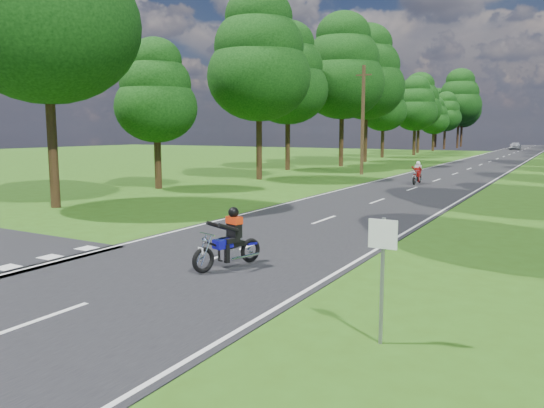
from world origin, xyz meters
The scene contains 9 objects.
ground centered at (0.00, 0.00, 0.00)m, with size 160.00×160.00×0.00m, color #2D5413.
main_road centered at (0.00, 50.00, 0.01)m, with size 7.00×140.00×0.02m, color black.
road_markings centered at (-0.14, 48.13, 0.02)m, with size 7.40×140.00×0.01m.
treeline centered at (1.43, 60.06, 8.25)m, with size 40.00×115.35×14.78m.
telegraph_pole centered at (-6.00, 28.00, 4.07)m, with size 1.20×0.26×8.00m.
road_sign centered at (5.50, -2.01, 1.34)m, with size 0.45×0.07×2.00m.
rider_near_blue centered at (0.81, 0.58, 0.75)m, with size 0.59×1.76×1.46m, color #100D99, non-canonical shape.
rider_far_red centered at (-0.50, 22.89, 0.72)m, with size 0.56×1.67×1.39m, color maroon, non-canonical shape.
distant_car centered at (-1.25, 88.49, 0.68)m, with size 1.55×3.86×1.31m, color silver.
Camera 1 is at (7.98, -9.71, 3.32)m, focal length 35.00 mm.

